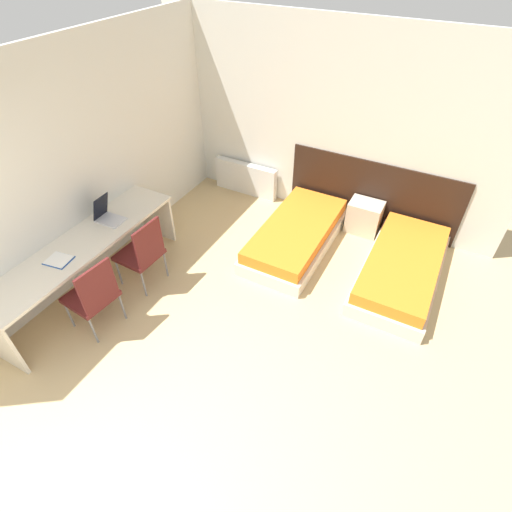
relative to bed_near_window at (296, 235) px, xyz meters
The scene contains 13 objects.
ground_plane 3.51m from the bed_near_window, 91.31° to the right, with size 20.00×20.00×0.00m, color tan.
wall_back 1.56m from the bed_near_window, 94.52° to the left, with size 5.13×0.05×2.70m.
wall_left 2.77m from the bed_near_window, 149.84° to the right, with size 0.05×5.50×2.70m.
headboard_panel 1.26m from the bed_near_window, 53.42° to the left, with size 2.45×0.03×1.00m.
bed_near_window is the anchor object (origin of this frame).
bed_near_door 1.45m from the bed_near_window, ahead, with size 0.90×1.89×0.36m.
nightstand 1.06m from the bed_near_window, 46.81° to the left, with size 0.46×0.34×0.48m.
radiator 1.58m from the bed_near_window, 145.45° to the left, with size 1.08×0.12×0.52m.
desk 2.71m from the bed_near_window, 133.31° to the right, with size 0.62×2.50×0.74m.
chair_near_laptop 2.08m from the bed_near_window, 130.65° to the right, with size 0.48×0.48×0.94m.
chair_near_notebook 2.72m from the bed_near_window, 119.65° to the right, with size 0.51×0.51×0.94m.
laptop 2.47m from the bed_near_window, 141.85° to the right, with size 0.34×0.25×0.32m.
open_notebook 2.97m from the bed_near_window, 128.41° to the right, with size 0.29×0.26×0.02m.
Camera 1 is at (1.64, -0.61, 3.58)m, focal length 28.00 mm.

